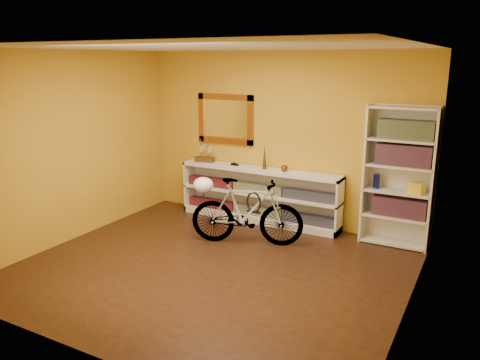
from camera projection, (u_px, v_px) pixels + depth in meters
The scene contains 24 objects.
floor at pixel (213, 268), 5.78m from camera, with size 4.50×4.00×0.01m, color black.
ceiling at pixel (209, 47), 5.13m from camera, with size 4.50×4.00×0.01m, color silver.
back_wall at pixel (281, 139), 7.16m from camera, with size 4.50×0.01×2.60m, color #BF8D1C.
left_wall at pixel (72, 147), 6.50m from camera, with size 0.01×4.00×2.60m, color #BF8D1C.
right_wall at pixel (416, 189), 4.42m from camera, with size 0.01×4.00×2.60m, color #BF8D1C.
gilt_mirror at pixel (225, 119), 7.51m from camera, with size 0.98×0.06×0.78m, color #91511A.
wall_socket at pixel (335, 214), 6.99m from camera, with size 0.09×0.01×0.09m, color silver.
console_unit at pixel (259, 195), 7.34m from camera, with size 2.60×0.35×0.85m, color silver, non-canonical shape.
cd_row_lower at pixel (258, 211), 7.39m from camera, with size 2.50×0.13×0.14m, color black.
cd_row_upper at pixel (258, 188), 7.30m from camera, with size 2.50×0.13×0.14m, color navy.
model_ship at pixel (204, 150), 7.65m from camera, with size 0.32×0.12×0.38m, color #3C2410, non-canonical shape.
toy_car at pixel (235, 165), 7.44m from camera, with size 0.00×0.00×0.00m, color black.
bronze_ornament at pixel (265, 157), 7.15m from camera, with size 0.06×0.06×0.38m, color #4F311B.
decorative_orb at pixel (284, 168), 7.03m from camera, with size 0.10×0.10×0.10m, color #4F311B.
bookcase at pixel (398, 177), 6.29m from camera, with size 0.90×0.30×1.90m, color silver, non-canonical shape.
book_row_a at pixel (400, 207), 6.37m from camera, with size 0.70×0.22×0.26m, color maroon.
book_row_b at pixel (404, 155), 6.19m from camera, with size 0.70×0.22×0.28m, color maroon.
book_row_c at pixel (406, 130), 6.11m from camera, with size 0.70×0.22×0.25m, color navy.
travel_mug at pixel (377, 181), 6.42m from camera, with size 0.09×0.09×0.20m, color navy.
red_tin at pixel (387, 131), 6.26m from camera, with size 0.14×0.14×0.18m, color maroon.
yellow_bag at pixel (417, 188), 6.17m from camera, with size 0.19×0.12×0.14m, color yellow.
bicycle at pixel (247, 212), 6.42m from camera, with size 1.57×0.41×0.92m, color silver.
helmet at pixel (203, 185), 6.43m from camera, with size 0.28×0.27×0.21m, color white.
u_lock at pixel (254, 202), 6.37m from camera, with size 0.22×0.22×0.02m, color black.
Camera 1 is at (2.84, -4.53, 2.47)m, focal length 35.41 mm.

